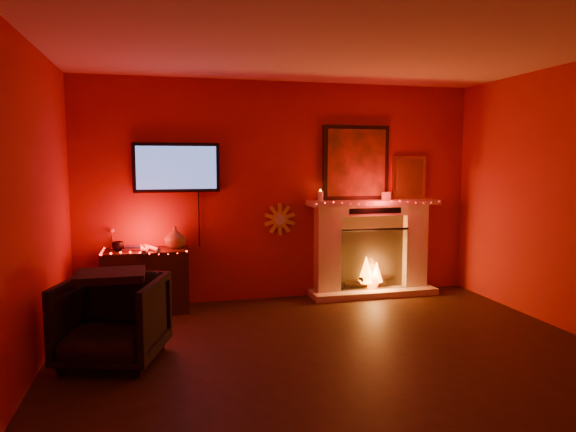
# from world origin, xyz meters

# --- Properties ---
(room) EXTENTS (5.00, 5.00, 5.00)m
(room) POSITION_xyz_m (0.00, 0.00, 1.35)
(room) COLOR black
(room) RESTS_ON ground
(floor) EXTENTS (5.00, 5.00, 0.00)m
(floor) POSITION_xyz_m (0.00, 0.00, 0.00)
(floor) COLOR black
(floor) RESTS_ON ground
(fireplace) EXTENTS (1.72, 0.40, 2.18)m
(fireplace) POSITION_xyz_m (1.14, 2.39, 0.72)
(fireplace) COLOR beige
(fireplace) RESTS_ON floor
(tv) EXTENTS (1.00, 0.07, 1.24)m
(tv) POSITION_xyz_m (-1.30, 2.45, 1.65)
(tv) COLOR black
(tv) RESTS_ON room
(sunburst_clock) EXTENTS (0.40, 0.03, 0.40)m
(sunburst_clock) POSITION_xyz_m (-0.05, 2.48, 1.00)
(sunburst_clock) COLOR gold
(sunburst_clock) RESTS_ON room
(console_table) EXTENTS (0.95, 0.56, 0.97)m
(console_table) POSITION_xyz_m (-1.67, 2.26, 0.39)
(console_table) COLOR black
(console_table) RESTS_ON floor
(armchair) EXTENTS (1.00, 1.02, 0.75)m
(armchair) POSITION_xyz_m (-1.91, 0.76, 0.37)
(armchair) COLOR black
(armchair) RESTS_ON floor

